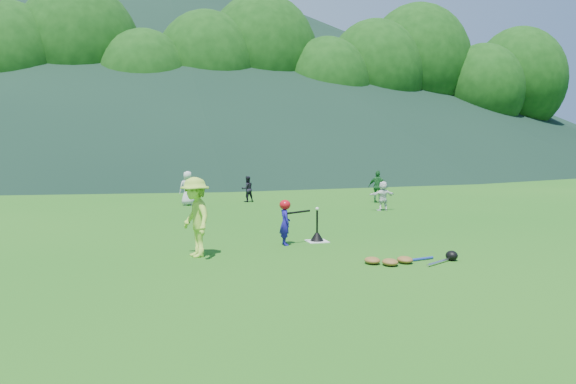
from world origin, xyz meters
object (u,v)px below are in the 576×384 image
object	(u,v)px
fielder_c	(378,187)
fielder_b	(247,189)
fielder_d	(383,196)
adult_coach	(195,217)
batting_tee	(317,236)
equipment_pile	(405,260)
home_plate	(317,241)
batter_child	(285,223)
fielder_a	(188,188)

from	to	relation	value
fielder_c	fielder_b	bearing A→B (deg)	15.05
fielder_d	adult_coach	bearing A→B (deg)	37.66
fielder_b	batting_tee	bearing A→B (deg)	76.85
adult_coach	equipment_pile	bearing A→B (deg)	52.23
home_plate	batter_child	world-z (taller)	batter_child
fielder_c	adult_coach	bearing A→B (deg)	81.42
fielder_a	fielder_c	size ratio (longest dim) A/B	1.02
home_plate	fielder_d	bearing A→B (deg)	52.19
home_plate	fielder_d	xyz separation A→B (m)	(3.85, 4.96, 0.47)
fielder_a	batting_tee	distance (m)	8.42
fielder_b	home_plate	bearing A→B (deg)	76.85
home_plate	batter_child	size ratio (longest dim) A/B	0.47
fielder_b	fielder_c	distance (m)	4.83
batter_child	fielder_d	world-z (taller)	fielder_d
fielder_a	batting_tee	world-z (taller)	fielder_a
equipment_pile	fielder_c	bearing A→B (deg)	68.67
home_plate	fielder_b	distance (m)	8.74
batter_child	equipment_pile	bearing A→B (deg)	-145.94
fielder_a	fielder_c	world-z (taller)	fielder_a
adult_coach	fielder_a	distance (m)	9.12
fielder_b	fielder_d	distance (m)	5.32
fielder_d	equipment_pile	size ratio (longest dim) A/B	0.53
fielder_a	fielder_c	distance (m)	6.87
home_plate	equipment_pile	distance (m)	2.70
batting_tee	equipment_pile	size ratio (longest dim) A/B	0.38
adult_coach	fielder_d	distance (m)	8.89
fielder_c	batting_tee	bearing A→B (deg)	90.80
fielder_a	fielder_b	size ratio (longest dim) A/B	1.26
batter_child	fielder_c	xyz separation A→B (m)	(5.46, 7.38, 0.12)
adult_coach	batting_tee	bearing A→B (deg)	95.10
adult_coach	batting_tee	xyz separation A→B (m)	(2.77, 0.96, -0.64)
batter_child	fielder_b	size ratio (longest dim) A/B	0.99
fielder_a	equipment_pile	world-z (taller)	fielder_a
batter_child	fielder_b	world-z (taller)	fielder_b
batting_tee	home_plate	bearing A→B (deg)	0.00
home_plate	adult_coach	world-z (taller)	adult_coach
batting_tee	equipment_pile	bearing A→B (deg)	-71.33
adult_coach	fielder_c	size ratio (longest dim) A/B	1.30
batting_tee	fielder_a	bearing A→B (deg)	104.75
fielder_c	batting_tee	world-z (taller)	fielder_c
fielder_a	batting_tee	size ratio (longest dim) A/B	1.78
batter_child	batting_tee	size ratio (longest dim) A/B	1.40
batter_child	equipment_pile	distance (m)	2.91
fielder_a	batter_child	bearing A→B (deg)	99.21
fielder_c	batting_tee	xyz separation A→B (m)	(-4.67, -7.18, -0.46)
batting_tee	adult_coach	bearing A→B (deg)	-160.82
fielder_b	equipment_pile	xyz separation A→B (m)	(0.77, -11.29, -0.42)
fielder_c	fielder_d	distance (m)	2.36
fielder_a	equipment_pile	bearing A→B (deg)	105.71
home_plate	fielder_c	xyz separation A→B (m)	(4.67, 7.18, 0.58)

